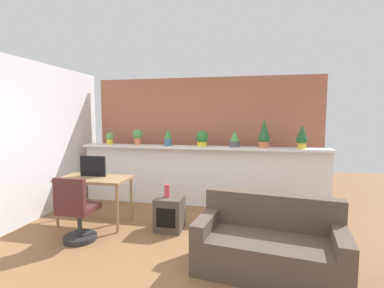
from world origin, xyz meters
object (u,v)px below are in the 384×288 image
(potted_plant_6, at_px, (302,137))
(potted_plant_0, at_px, (110,138))
(potted_plant_4, at_px, (235,139))
(potted_plant_5, at_px, (264,135))
(potted_plant_2, at_px, (168,137))
(potted_plant_1, at_px, (138,136))
(couch, at_px, (269,246))
(tv_monitor, at_px, (93,166))
(office_chair, at_px, (77,214))
(vase_on_shelf, at_px, (167,191))
(side_cube_shelf, at_px, (170,214))
(desk, at_px, (95,183))
(potted_plant_3, at_px, (202,138))

(potted_plant_6, bearing_deg, potted_plant_0, -179.79)
(potted_plant_4, height_order, potted_plant_5, potted_plant_5)
(potted_plant_5, xyz_separation_m, potted_plant_6, (0.64, -0.01, -0.03))
(potted_plant_0, relative_size, potted_plant_2, 0.71)
(potted_plant_6, bearing_deg, potted_plant_1, -179.87)
(potted_plant_1, bearing_deg, couch, -41.04)
(tv_monitor, relative_size, office_chair, 0.47)
(potted_plant_0, height_order, tv_monitor, potted_plant_0)
(potted_plant_0, height_order, potted_plant_4, potted_plant_4)
(tv_monitor, height_order, vase_on_shelf, tv_monitor)
(potted_plant_1, relative_size, side_cube_shelf, 0.63)
(desk, height_order, tv_monitor, tv_monitor)
(office_chair, bearing_deg, potted_plant_5, 36.96)
(potted_plant_2, bearing_deg, potted_plant_6, 0.77)
(potted_plant_0, bearing_deg, potted_plant_3, -0.11)
(potted_plant_0, relative_size, potted_plant_5, 0.47)
(potted_plant_3, xyz_separation_m, potted_plant_5, (1.12, 0.02, 0.08))
(potted_plant_1, bearing_deg, tv_monitor, -103.88)
(side_cube_shelf, bearing_deg, desk, -179.50)
(vase_on_shelf, xyz_separation_m, couch, (1.42, -0.85, -0.31))
(potted_plant_6, distance_m, desk, 3.56)
(potted_plant_3, relative_size, potted_plant_5, 0.57)
(potted_plant_5, distance_m, desk, 2.99)
(couch, bearing_deg, potted_plant_1, 138.96)
(potted_plant_1, distance_m, potted_plant_5, 2.41)
(potted_plant_4, relative_size, desk, 0.28)
(tv_monitor, relative_size, vase_on_shelf, 2.18)
(desk, bearing_deg, tv_monitor, 131.82)
(potted_plant_3, height_order, potted_plant_4, potted_plant_4)
(potted_plant_0, distance_m, potted_plant_6, 3.65)
(potted_plant_6, bearing_deg, vase_on_shelf, -149.30)
(potted_plant_6, xyz_separation_m, tv_monitor, (-3.34, -1.16, -0.43))
(couch, bearing_deg, potted_plant_0, 145.21)
(side_cube_shelf, bearing_deg, vase_on_shelf, -168.96)
(side_cube_shelf, height_order, vase_on_shelf, vase_on_shelf)
(potted_plant_0, height_order, side_cube_shelf, potted_plant_0)
(potted_plant_1, bearing_deg, potted_plant_5, 0.35)
(potted_plant_5, bearing_deg, vase_on_shelf, -139.25)
(potted_plant_6, relative_size, office_chair, 0.46)
(potted_plant_5, bearing_deg, potted_plant_1, -179.65)
(potted_plant_1, bearing_deg, office_chair, -93.21)
(potted_plant_0, distance_m, couch, 3.76)
(potted_plant_5, bearing_deg, tv_monitor, -156.55)
(tv_monitor, height_order, office_chair, tv_monitor)
(potted_plant_2, height_order, side_cube_shelf, potted_plant_2)
(potted_plant_0, bearing_deg, couch, -34.79)
(couch, bearing_deg, desk, 162.03)
(potted_plant_2, bearing_deg, office_chair, -111.65)
(potted_plant_2, xyz_separation_m, side_cube_shelf, (0.37, -1.20, -1.06))
(potted_plant_1, xyz_separation_m, potted_plant_3, (1.29, -0.01, -0.03))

